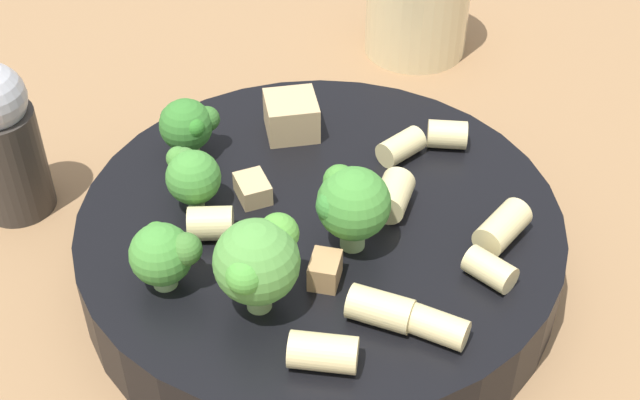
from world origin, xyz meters
TOP-DOWN VIEW (x-y plane):
  - ground_plane at (0.00, 0.00)m, footprint 2.00×2.00m
  - pasta_bowl at (0.00, 0.00)m, footprint 0.24×0.24m
  - broccoli_floret_0 at (-0.02, -0.02)m, footprint 0.03×0.03m
  - broccoli_floret_1 at (-0.06, 0.06)m, footprint 0.03×0.03m
  - broccoli_floret_2 at (-0.00, 0.06)m, footprint 0.03×0.03m
  - broccoli_floret_3 at (-0.06, 0.01)m, footprint 0.04×0.04m
  - broccoli_floret_4 at (0.03, 0.08)m, footprint 0.03×0.03m
  - rigatoni_0 at (-0.03, -0.08)m, footprint 0.02×0.03m
  - rigatoni_1 at (0.07, -0.06)m, footprint 0.02×0.02m
  - rigatoni_2 at (-0.02, 0.05)m, footprint 0.02×0.02m
  - rigatoni_3 at (0.05, -0.03)m, footprint 0.03×0.03m
  - rigatoni_4 at (-0.09, -0.02)m, footprint 0.02×0.03m
  - rigatoni_5 at (-0.00, -0.09)m, footprint 0.03×0.03m
  - rigatoni_6 at (0.01, -0.03)m, footprint 0.03×0.02m
  - rigatoni_7 at (-0.06, -0.04)m, footprint 0.02×0.03m
  - rigatoni_8 at (-0.07, -0.06)m, footprint 0.02×0.03m
  - chicken_chunk_0 at (0.01, 0.04)m, footprint 0.02×0.02m
  - chicken_chunk_1 at (0.06, 0.03)m, footprint 0.04×0.04m
  - chicken_chunk_2 at (-0.04, -0.01)m, footprint 0.02×0.01m
  - drinking_glass at (0.23, -0.02)m, footprint 0.07×0.07m
  - pepper_shaker at (0.02, 0.18)m, footprint 0.04×0.04m

SIDE VIEW (x-z plane):
  - ground_plane at x=0.00m, z-range 0.00..0.00m
  - pasta_bowl at x=0.00m, z-range 0.00..0.04m
  - drinking_glass at x=0.23m, z-range -0.01..0.08m
  - chicken_chunk_0 at x=0.01m, z-range 0.04..0.05m
  - chicken_chunk_2 at x=-0.04m, z-range 0.04..0.05m
  - rigatoni_0 at x=-0.03m, z-range 0.04..0.05m
  - rigatoni_8 at x=-0.07m, z-range 0.04..0.05m
  - rigatoni_3 at x=0.05m, z-range 0.04..0.05m
  - rigatoni_1 at x=0.07m, z-range 0.04..0.05m
  - pepper_shaker at x=0.02m, z-range 0.00..0.09m
  - rigatoni_7 at x=-0.06m, z-range 0.04..0.05m
  - rigatoni_5 at x=0.00m, z-range 0.04..0.05m
  - rigatoni_4 at x=-0.09m, z-range 0.04..0.05m
  - rigatoni_2 at x=-0.02m, z-range 0.04..0.05m
  - rigatoni_6 at x=0.01m, z-range 0.04..0.06m
  - chicken_chunk_1 at x=0.06m, z-range 0.04..0.06m
  - broccoli_floret_4 at x=0.03m, z-range 0.04..0.07m
  - broccoli_floret_1 at x=-0.06m, z-range 0.04..0.07m
  - broccoli_floret_2 at x=0.00m, z-range 0.04..0.07m
  - broccoli_floret_0 at x=-0.02m, z-range 0.04..0.09m
  - broccoli_floret_3 at x=-0.06m, z-range 0.04..0.09m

